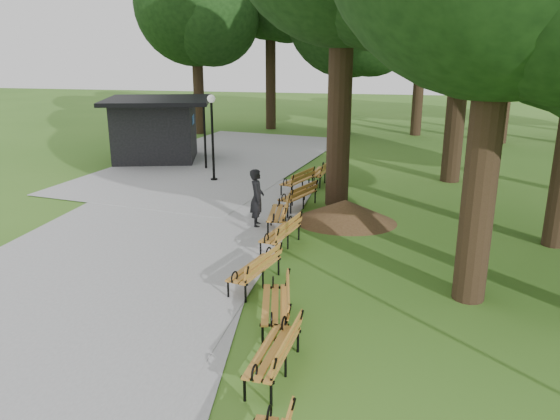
% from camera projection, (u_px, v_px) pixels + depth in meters
% --- Properties ---
extents(ground, '(100.00, 100.00, 0.00)m').
position_uv_depth(ground, '(253.00, 300.00, 12.21)').
color(ground, '#34641C').
rests_on(ground, ground).
extents(path, '(12.00, 38.00, 0.06)m').
position_uv_depth(path, '(140.00, 241.00, 15.71)').
color(path, '#949497').
rests_on(path, ground).
extents(person, '(0.56, 0.73, 1.80)m').
position_uv_depth(person, '(257.00, 198.00, 16.81)').
color(person, black).
rests_on(person, ground).
extents(kiosk, '(5.58, 5.13, 2.95)m').
position_uv_depth(kiosk, '(155.00, 130.00, 26.01)').
color(kiosk, black).
rests_on(kiosk, ground).
extents(lamp_post, '(0.32, 0.32, 3.47)m').
position_uv_depth(lamp_post, '(212.00, 120.00, 21.87)').
color(lamp_post, black).
rests_on(lamp_post, ground).
extents(dirt_mound, '(2.73, 2.73, 0.72)m').
position_uv_depth(dirt_mound, '(345.00, 211.00, 17.40)').
color(dirt_mound, '#47301C').
rests_on(dirt_mound, ground).
extents(bench_1, '(0.84, 1.96, 0.88)m').
position_uv_depth(bench_1, '(273.00, 352.00, 9.37)').
color(bench_1, '#B47429').
rests_on(bench_1, ground).
extents(bench_2, '(0.97, 1.98, 0.88)m').
position_uv_depth(bench_2, '(275.00, 305.00, 11.05)').
color(bench_2, '#B47429').
rests_on(bench_2, ground).
extents(bench_3, '(1.13, 2.00, 0.88)m').
position_uv_depth(bench_3, '(254.00, 269.00, 12.78)').
color(bench_3, '#B47429').
rests_on(bench_3, ground).
extents(bench_4, '(1.05, 1.99, 0.88)m').
position_uv_depth(bench_4, '(280.00, 233.00, 15.15)').
color(bench_4, '#B47429').
rests_on(bench_4, ground).
extents(bench_5, '(0.80, 1.95, 0.88)m').
position_uv_depth(bench_5, '(278.00, 213.00, 16.89)').
color(bench_5, '#B47429').
rests_on(bench_5, ground).
extents(bench_6, '(1.31, 2.00, 0.88)m').
position_uv_depth(bench_6, '(298.00, 195.00, 18.83)').
color(bench_6, '#B47429').
rests_on(bench_6, ground).
extents(bench_7, '(1.26, 2.00, 0.88)m').
position_uv_depth(bench_7, '(297.00, 181.00, 20.81)').
color(bench_7, '#B47429').
rests_on(bench_7, ground).
extents(bench_8, '(0.87, 1.96, 0.88)m').
position_uv_depth(bench_8, '(320.00, 172.00, 22.16)').
color(bench_8, '#B47429').
rests_on(bench_8, ground).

